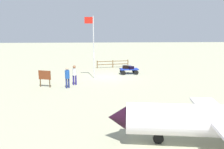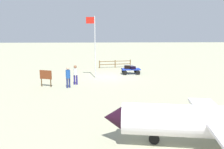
% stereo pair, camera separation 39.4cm
% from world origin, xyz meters
% --- Properties ---
extents(ground_plane, '(120.00, 120.00, 0.00)m').
position_xyz_m(ground_plane, '(0.00, 0.00, 0.00)').
color(ground_plane, '#ABAA8A').
extents(luggage_cart, '(1.99, 1.22, 0.57)m').
position_xyz_m(luggage_cart, '(-2.38, -1.31, 0.42)').
color(luggage_cart, '#213AB9').
rests_on(luggage_cart, ground).
extents(suitcase_tan, '(0.51, 0.33, 0.35)m').
position_xyz_m(suitcase_tan, '(-1.98, -1.67, 0.74)').
color(suitcase_tan, gray).
rests_on(suitcase_tan, luggage_cart).
extents(suitcase_grey, '(0.66, 0.39, 0.34)m').
position_xyz_m(suitcase_grey, '(-2.06, -1.31, 0.74)').
color(suitcase_grey, black).
rests_on(suitcase_grey, luggage_cart).
extents(suitcase_olive, '(0.67, 0.48, 0.31)m').
position_xyz_m(suitcase_olive, '(-2.38, -1.70, 0.73)').
color(suitcase_olive, gray).
rests_on(suitcase_olive, luggage_cart).
extents(suitcase_dark, '(0.56, 0.41, 0.30)m').
position_xyz_m(suitcase_dark, '(-2.61, -1.00, 0.72)').
color(suitcase_dark, black).
rests_on(suitcase_dark, luggage_cart).
extents(worker_lead, '(0.34, 0.32, 1.68)m').
position_xyz_m(worker_lead, '(2.88, 3.10, 0.98)').
color(worker_lead, navy).
rests_on(worker_lead, ground).
extents(worker_trailing, '(0.50, 0.50, 1.70)m').
position_xyz_m(worker_trailing, '(3.34, 4.14, 1.00)').
color(worker_trailing, navy).
rests_on(worker_trailing, ground).
extents(airplane_near, '(8.23, 5.13, 2.93)m').
position_xyz_m(airplane_near, '(-3.61, 13.71, 1.10)').
color(airplane_near, white).
rests_on(airplane_near, ground).
extents(flagpole, '(0.85, 0.12, 5.87)m').
position_xyz_m(flagpole, '(1.34, 0.54, 3.41)').
color(flagpole, silver).
rests_on(flagpole, ground).
extents(signboard, '(1.04, 0.40, 1.38)m').
position_xyz_m(signboard, '(5.22, 3.73, 0.91)').
color(signboard, '#4C3319').
rests_on(signboard, ground).
extents(wooden_fence, '(3.98, 0.77, 0.93)m').
position_xyz_m(wooden_fence, '(-0.97, -5.46, 0.54)').
color(wooden_fence, brown).
rests_on(wooden_fence, ground).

